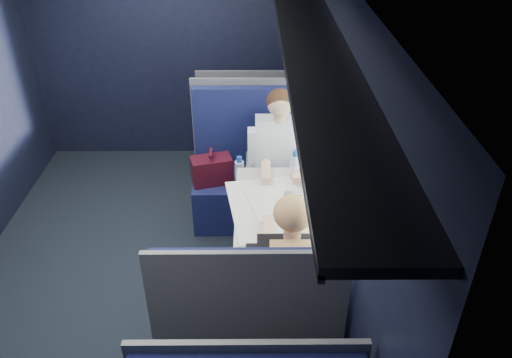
{
  "coord_description": "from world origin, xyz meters",
  "views": [
    {
      "loc": [
        0.88,
        -2.96,
        2.85
      ],
      "look_at": [
        0.9,
        0.0,
        0.95
      ],
      "focal_mm": 35.0,
      "sensor_mm": 36.0,
      "label": 1
    }
  ],
  "objects_px": {
    "seat_row_front": "(250,131)",
    "woman": "(290,272)",
    "seat_bay_far": "(249,329)",
    "man": "(279,158)",
    "table": "(274,212)",
    "seat_bay_near": "(248,176)",
    "bottle_small": "(295,166)",
    "laptop": "(306,198)",
    "cup": "(306,175)"
  },
  "relations": [
    {
      "from": "seat_row_front",
      "to": "woman",
      "type": "xyz_separation_m",
      "value": [
        0.25,
        -2.5,
        0.32
      ]
    },
    {
      "from": "seat_bay_far",
      "to": "man",
      "type": "relative_size",
      "value": 0.95
    },
    {
      "from": "table",
      "to": "woman",
      "type": "xyz_separation_m",
      "value": [
        0.07,
        -0.71,
        0.06
      ]
    },
    {
      "from": "seat_bay_far",
      "to": "seat_row_front",
      "type": "relative_size",
      "value": 1.09
    },
    {
      "from": "seat_bay_near",
      "to": "woman",
      "type": "height_order",
      "value": "woman"
    },
    {
      "from": "bottle_small",
      "to": "laptop",
      "type": "bearing_deg",
      "value": -81.72
    },
    {
      "from": "seat_bay_far",
      "to": "cup",
      "type": "bearing_deg",
      "value": 69.68
    },
    {
      "from": "seat_row_front",
      "to": "man",
      "type": "height_order",
      "value": "man"
    },
    {
      "from": "seat_bay_far",
      "to": "cup",
      "type": "height_order",
      "value": "seat_bay_far"
    },
    {
      "from": "seat_bay_far",
      "to": "bottle_small",
      "type": "height_order",
      "value": "seat_bay_far"
    },
    {
      "from": "seat_bay_near",
      "to": "cup",
      "type": "relative_size",
      "value": 12.59
    },
    {
      "from": "seat_row_front",
      "to": "woman",
      "type": "distance_m",
      "value": 2.54
    },
    {
      "from": "seat_row_front",
      "to": "bottle_small",
      "type": "relative_size",
      "value": 4.76
    },
    {
      "from": "woman",
      "to": "cup",
      "type": "distance_m",
      "value": 1.03
    },
    {
      "from": "woman",
      "to": "cup",
      "type": "relative_size",
      "value": 13.21
    },
    {
      "from": "man",
      "to": "laptop",
      "type": "height_order",
      "value": "man"
    },
    {
      "from": "man",
      "to": "bottle_small",
      "type": "relative_size",
      "value": 5.43
    },
    {
      "from": "table",
      "to": "cup",
      "type": "distance_m",
      "value": 0.42
    },
    {
      "from": "seat_bay_far",
      "to": "seat_bay_near",
      "type": "bearing_deg",
      "value": 90.5
    },
    {
      "from": "seat_bay_far",
      "to": "laptop",
      "type": "relative_size",
      "value": 3.37
    },
    {
      "from": "woman",
      "to": "man",
      "type": "bearing_deg",
      "value": 90.0
    },
    {
      "from": "table",
      "to": "man",
      "type": "height_order",
      "value": "man"
    },
    {
      "from": "seat_row_front",
      "to": "man",
      "type": "distance_m",
      "value": 1.17
    },
    {
      "from": "seat_bay_far",
      "to": "man",
      "type": "bearing_deg",
      "value": 80.97
    },
    {
      "from": "man",
      "to": "table",
      "type": "bearing_deg",
      "value": -95.52
    },
    {
      "from": "seat_row_front",
      "to": "seat_bay_far",
      "type": "bearing_deg",
      "value": -90.0
    },
    {
      "from": "laptop",
      "to": "bottle_small",
      "type": "xyz_separation_m",
      "value": [
        -0.06,
        0.38,
        0.04
      ]
    },
    {
      "from": "woman",
      "to": "laptop",
      "type": "bearing_deg",
      "value": 76.86
    },
    {
      "from": "seat_bay_near",
      "to": "table",
      "type": "bearing_deg",
      "value": -77.17
    },
    {
      "from": "man",
      "to": "bottle_small",
      "type": "height_order",
      "value": "man"
    },
    {
      "from": "table",
      "to": "seat_row_front",
      "type": "height_order",
      "value": "seat_row_front"
    },
    {
      "from": "table",
      "to": "laptop",
      "type": "relative_size",
      "value": 2.67
    },
    {
      "from": "man",
      "to": "seat_row_front",
      "type": "bearing_deg",
      "value": 102.83
    },
    {
      "from": "seat_bay_near",
      "to": "laptop",
      "type": "xyz_separation_m",
      "value": [
        0.42,
        -0.9,
        0.38
      ]
    },
    {
      "from": "woman",
      "to": "bottle_small",
      "type": "relative_size",
      "value": 5.43
    },
    {
      "from": "table",
      "to": "seat_bay_far",
      "type": "height_order",
      "value": "seat_bay_far"
    },
    {
      "from": "table",
      "to": "man",
      "type": "xyz_separation_m",
      "value": [
        0.07,
        0.7,
        0.06
      ]
    },
    {
      "from": "laptop",
      "to": "cup",
      "type": "bearing_deg",
      "value": 84.95
    },
    {
      "from": "seat_bay_near",
      "to": "cup",
      "type": "xyz_separation_m",
      "value": [
        0.45,
        -0.56,
        0.37
      ]
    },
    {
      "from": "woman",
      "to": "laptop",
      "type": "xyz_separation_m",
      "value": [
        0.16,
        0.67,
        0.08
      ]
    },
    {
      "from": "seat_row_front",
      "to": "cup",
      "type": "height_order",
      "value": "seat_row_front"
    },
    {
      "from": "seat_bay_far",
      "to": "woman",
      "type": "distance_m",
      "value": 0.43
    },
    {
      "from": "seat_bay_near",
      "to": "seat_bay_far",
      "type": "distance_m",
      "value": 1.74
    },
    {
      "from": "man",
      "to": "woman",
      "type": "height_order",
      "value": "same"
    },
    {
      "from": "seat_row_front",
      "to": "man",
      "type": "relative_size",
      "value": 0.88
    },
    {
      "from": "woman",
      "to": "cup",
      "type": "xyz_separation_m",
      "value": [
        0.19,
        1.01,
        0.06
      ]
    },
    {
      "from": "bottle_small",
      "to": "cup",
      "type": "relative_size",
      "value": 2.44
    },
    {
      "from": "table",
      "to": "laptop",
      "type": "distance_m",
      "value": 0.27
    },
    {
      "from": "table",
      "to": "cup",
      "type": "bearing_deg",
      "value": 50.11
    },
    {
      "from": "seat_row_front",
      "to": "bottle_small",
      "type": "distance_m",
      "value": 1.56
    }
  ]
}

